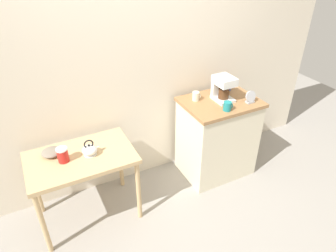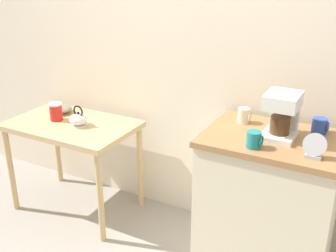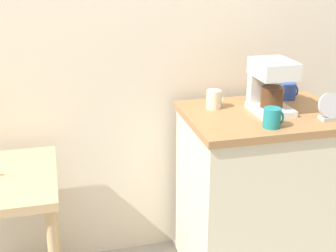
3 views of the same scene
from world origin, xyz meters
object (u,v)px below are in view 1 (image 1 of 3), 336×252
at_px(teakettle, 90,150).
at_px(coffee_maker, 222,87).
at_px(mug_dark_teal, 228,106).
at_px(mug_small_cream, 196,96).
at_px(bowl_stoneware, 51,152).
at_px(table_clock, 250,98).
at_px(canister_enamel, 63,155).
at_px(mug_blue, 227,86).

distance_m(teakettle, coffee_maker, 1.46).
bearing_deg(mug_dark_teal, mug_small_cream, 116.77).
distance_m(coffee_maker, mug_small_cream, 0.29).
bearing_deg(bowl_stoneware, mug_dark_teal, -10.71).
height_order(mug_dark_teal, table_clock, table_clock).
bearing_deg(bowl_stoneware, coffee_maker, -2.97).
relative_size(canister_enamel, mug_dark_teal, 1.48).
bearing_deg(bowl_stoneware, canister_enamel, -60.39).
xyz_separation_m(teakettle, canister_enamel, (-0.23, 0.01, 0.02)).
bearing_deg(mug_blue, canister_enamel, -173.69).
xyz_separation_m(canister_enamel, mug_blue, (1.85, 0.20, 0.17)).
bearing_deg(table_clock, mug_dark_teal, -175.24).
relative_size(bowl_stoneware, table_clock, 1.34).
distance_m(teakettle, mug_dark_teal, 1.37).
xyz_separation_m(canister_enamel, table_clock, (1.88, -0.15, 0.18)).
bearing_deg(bowl_stoneware, mug_blue, 1.99).
xyz_separation_m(teakettle, mug_small_cream, (1.18, 0.16, 0.19)).
distance_m(coffee_maker, mug_dark_teal, 0.26).
distance_m(canister_enamel, coffee_maker, 1.68).
height_order(coffee_maker, mug_dark_teal, coffee_maker).
distance_m(mug_dark_teal, mug_small_cream, 0.36).
bearing_deg(mug_blue, mug_dark_teal, -125.93).
bearing_deg(canister_enamel, bowl_stoneware, 119.61).
relative_size(coffee_maker, mug_dark_teal, 2.87).
xyz_separation_m(bowl_stoneware, coffee_maker, (1.74, -0.09, 0.30)).
height_order(teakettle, mug_blue, mug_blue).
xyz_separation_m(teakettle, mug_dark_teal, (1.34, -0.16, 0.19)).
distance_m(canister_enamel, mug_dark_teal, 1.59).
relative_size(canister_enamel, mug_blue, 1.42).
relative_size(canister_enamel, table_clock, 1.03).
height_order(coffee_maker, mug_small_cream, coffee_maker).
bearing_deg(mug_dark_teal, canister_enamel, 173.66).
bearing_deg(mug_small_cream, coffee_maker, -22.18).
height_order(bowl_stoneware, mug_blue, mug_blue).
distance_m(mug_dark_teal, mug_blue, 0.47).
bearing_deg(table_clock, mug_small_cream, 147.43).
xyz_separation_m(mug_blue, table_clock, (0.03, -0.35, 0.01)).
distance_m(teakettle, table_clock, 1.66).
relative_size(bowl_stoneware, mug_small_cream, 1.85).
relative_size(coffee_maker, mug_small_cream, 2.78).
distance_m(mug_dark_teal, table_clock, 0.30).
height_order(mug_blue, table_clock, table_clock).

